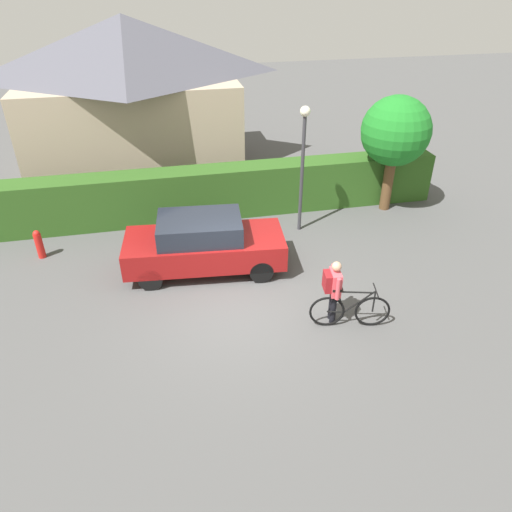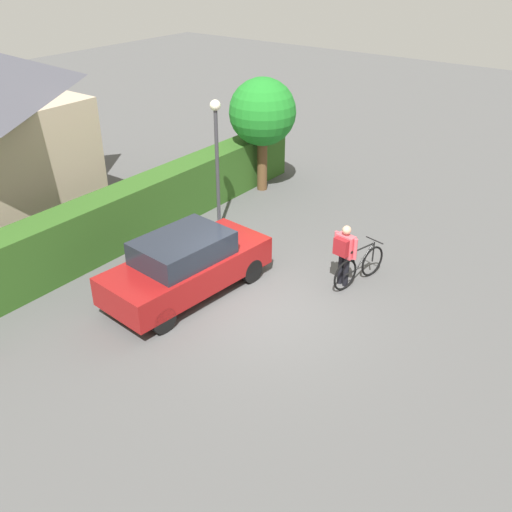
{
  "view_description": "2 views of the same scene",
  "coord_description": "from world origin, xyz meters",
  "px_view_note": "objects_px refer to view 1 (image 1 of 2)",
  "views": [
    {
      "loc": [
        -1.47,
        -8.66,
        6.85
      ],
      "look_at": [
        0.43,
        0.13,
        1.26
      ],
      "focal_mm": 33.56,
      "sensor_mm": 36.0,
      "label": 1
    },
    {
      "loc": [
        -8.64,
        -6.22,
        7.24
      ],
      "look_at": [
        0.47,
        0.58,
        0.92
      ],
      "focal_mm": 40.53,
      "sensor_mm": 36.0,
      "label": 2
    }
  ],
  "objects_px": {
    "tree_kerbside": "(396,132)",
    "fire_hydrant": "(39,244)",
    "person_rider": "(333,286)",
    "street_lamp": "(303,152)",
    "bicycle": "(350,310)",
    "parked_car_near": "(204,244)"
  },
  "relations": [
    {
      "from": "bicycle",
      "to": "person_rider",
      "type": "xyz_separation_m",
      "value": [
        -0.33,
        0.25,
        0.5
      ]
    },
    {
      "from": "street_lamp",
      "to": "person_rider",
      "type": "bearing_deg",
      "value": -97.3
    },
    {
      "from": "fire_hydrant",
      "to": "bicycle",
      "type": "bearing_deg",
      "value": -32.19
    },
    {
      "from": "parked_car_near",
      "to": "street_lamp",
      "type": "bearing_deg",
      "value": 27.62
    },
    {
      "from": "parked_car_near",
      "to": "tree_kerbside",
      "type": "distance_m",
      "value": 6.76
    },
    {
      "from": "street_lamp",
      "to": "tree_kerbside",
      "type": "height_order",
      "value": "street_lamp"
    },
    {
      "from": "tree_kerbside",
      "to": "fire_hydrant",
      "type": "distance_m",
      "value": 10.57
    },
    {
      "from": "person_rider",
      "to": "fire_hydrant",
      "type": "bearing_deg",
      "value": 148.09
    },
    {
      "from": "person_rider",
      "to": "fire_hydrant",
      "type": "height_order",
      "value": "person_rider"
    },
    {
      "from": "bicycle",
      "to": "fire_hydrant",
      "type": "bearing_deg",
      "value": 147.81
    },
    {
      "from": "tree_kerbside",
      "to": "fire_hydrant",
      "type": "relative_size",
      "value": 4.4
    },
    {
      "from": "bicycle",
      "to": "street_lamp",
      "type": "relative_size",
      "value": 0.47
    },
    {
      "from": "bicycle",
      "to": "person_rider",
      "type": "distance_m",
      "value": 0.65
    },
    {
      "from": "bicycle",
      "to": "tree_kerbside",
      "type": "bearing_deg",
      "value": 57.86
    },
    {
      "from": "bicycle",
      "to": "street_lamp",
      "type": "bearing_deg",
      "value": 87.35
    },
    {
      "from": "parked_car_near",
      "to": "person_rider",
      "type": "distance_m",
      "value": 3.62
    },
    {
      "from": "person_rider",
      "to": "street_lamp",
      "type": "distance_m",
      "value": 4.5
    },
    {
      "from": "bicycle",
      "to": "tree_kerbside",
      "type": "relative_size",
      "value": 0.48
    },
    {
      "from": "bicycle",
      "to": "fire_hydrant",
      "type": "height_order",
      "value": "bicycle"
    },
    {
      "from": "parked_car_near",
      "to": "person_rider",
      "type": "height_order",
      "value": "person_rider"
    },
    {
      "from": "tree_kerbside",
      "to": "street_lamp",
      "type": "bearing_deg",
      "value": -165.94
    },
    {
      "from": "parked_car_near",
      "to": "tree_kerbside",
      "type": "height_order",
      "value": "tree_kerbside"
    }
  ]
}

